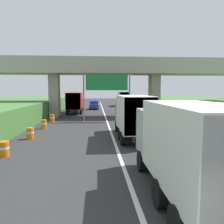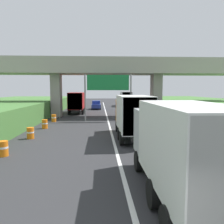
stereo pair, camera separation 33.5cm
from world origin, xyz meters
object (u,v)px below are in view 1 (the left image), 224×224
truck_silver (185,145)px  construction_barrel_1 (4,149)px  overhead_highway_sign (107,86)px  truck_yellow (123,98)px  car_green (177,127)px  construction_barrel_3 (44,124)px  construction_barrel_2 (30,133)px  truck_orange (132,114)px  car_blue (94,105)px  truck_red (75,102)px  construction_barrel_4 (52,118)px

truck_silver → construction_barrel_1: size_ratio=8.11×
overhead_highway_sign → truck_yellow: overhead_highway_sign is taller
car_green → construction_barrel_3: size_ratio=4.56×
truck_yellow → construction_barrel_2: 37.89m
overhead_highway_sign → construction_barrel_1: bearing=-114.5°
truck_orange → truck_silver: (0.21, -10.09, 0.00)m
car_blue → construction_barrel_2: size_ratio=4.56×
overhead_highway_sign → truck_yellow: (5.22, 26.01, -2.42)m
truck_yellow → construction_barrel_2: truck_yellow is taller
truck_orange → car_green: (3.60, -0.16, -1.08)m
truck_red → truck_yellow: size_ratio=1.00×
overhead_highway_sign → construction_barrel_4: 7.72m
truck_silver → construction_barrel_2: truck_silver is taller
car_blue → construction_barrel_1: car_blue is taller
truck_red → truck_silver: bearing=-77.6°
truck_orange → truck_silver: 10.09m
truck_silver → car_green: 10.55m
truck_orange → truck_yellow: bearing=84.2°
overhead_highway_sign → car_blue: (-1.75, 17.11, -3.50)m
construction_barrel_4 → truck_red: bearing=79.7°
car_green → construction_barrel_2: (-11.73, 0.40, -0.40)m
truck_orange → truck_red: bearing=107.9°
construction_barrel_2 → truck_silver: bearing=-51.1°
truck_orange → construction_barrel_1: (-8.26, -4.49, -1.47)m
truck_orange → overhead_highway_sign: bearing=98.6°
truck_orange → car_green: truck_orange is taller
overhead_highway_sign → construction_barrel_3: bearing=-141.5°
overhead_highway_sign → car_blue: size_ratio=1.43×
construction_barrel_2 → construction_barrel_4: same height
truck_orange → truck_silver: same height
truck_orange → car_blue: truck_orange is taller
truck_yellow → construction_barrel_2: size_ratio=8.11×
construction_barrel_2 → construction_barrel_3: same height
truck_silver → construction_barrel_3: 17.28m
car_green → construction_barrel_4: size_ratio=4.56×
truck_red → truck_orange: size_ratio=1.00×
truck_silver → overhead_highway_sign: bearing=95.0°
truck_silver → truck_red: bearing=102.4°
truck_red → truck_orange: 20.77m
truck_yellow → truck_red: bearing=-121.4°
truck_red → construction_barrel_2: (-1.76, -19.53, -1.47)m
construction_barrel_1 → construction_barrel_4: bearing=89.8°
truck_orange → construction_barrel_2: (-8.13, 0.24, -1.47)m
truck_yellow → construction_barrel_1: (-11.92, -40.70, -1.47)m
construction_barrel_4 → overhead_highway_sign: bearing=4.5°
car_green → truck_silver: bearing=-108.8°
car_green → truck_yellow: bearing=89.9°
car_blue → car_green: same height
overhead_highway_sign → car_blue: 17.55m
construction_barrel_1 → car_blue: bearing=81.1°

